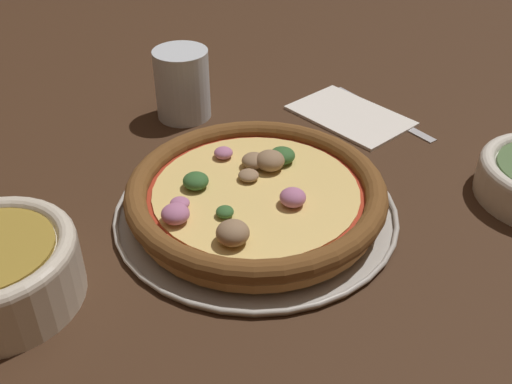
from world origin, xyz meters
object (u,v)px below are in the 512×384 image
object	(u,v)px
pizza_tray	(256,211)
napkin	(350,114)
drinking_cup	(182,84)
fork	(374,110)
pizza	(256,194)

from	to	relation	value
pizza_tray	napkin	xyz separation A→B (m)	(-0.02, 0.25, -0.00)
drinking_cup	fork	distance (m)	0.26
fork	pizza_tray	bearing A→B (deg)	109.02
pizza_tray	fork	size ratio (longest dim) A/B	1.65
pizza	drinking_cup	bearing A→B (deg)	148.19
drinking_cup	napkin	xyz separation A→B (m)	(0.18, 0.12, -0.04)
pizza	fork	xyz separation A→B (m)	(0.00, 0.28, -0.02)
pizza_tray	napkin	world-z (taller)	same
pizza	drinking_cup	size ratio (longest dim) A/B	2.92
pizza_tray	napkin	bearing A→B (deg)	93.99
drinking_cup	fork	xyz separation A→B (m)	(0.20, 0.16, -0.04)
napkin	pizza_tray	bearing A→B (deg)	-86.01
pizza	fork	world-z (taller)	pizza
pizza_tray	drinking_cup	bearing A→B (deg)	148.31
drinking_cup	napkin	distance (m)	0.22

